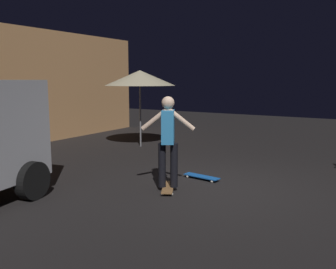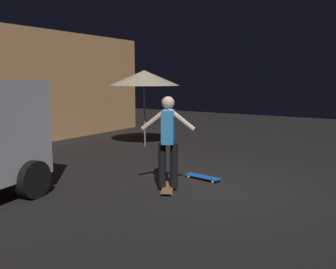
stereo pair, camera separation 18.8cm
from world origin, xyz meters
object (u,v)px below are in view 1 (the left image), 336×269
at_px(skateboard_spare, 202,177).
at_px(skater, 168,135).
at_px(patio_umbrella, 140,78).
at_px(skateboard_ridden, 168,187).

distance_m(skateboard_spare, skater, 1.42).
bearing_deg(skateboard_spare, patio_umbrella, 53.80).
height_order(patio_umbrella, skateboard_ridden, patio_umbrella).
xyz_separation_m(patio_umbrella, skater, (-3.35, -3.00, -1.04)).
xyz_separation_m(skateboard_spare, skater, (-1.00, 0.20, 0.98)).
distance_m(skateboard_ridden, skateboard_spare, 1.02).
xyz_separation_m(skateboard_ridden, skateboard_spare, (1.00, -0.20, 0.00)).
distance_m(skateboard_ridden, skater, 0.98).
relative_size(skateboard_ridden, skateboard_spare, 0.98).
relative_size(skateboard_ridden, skater, 0.47).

